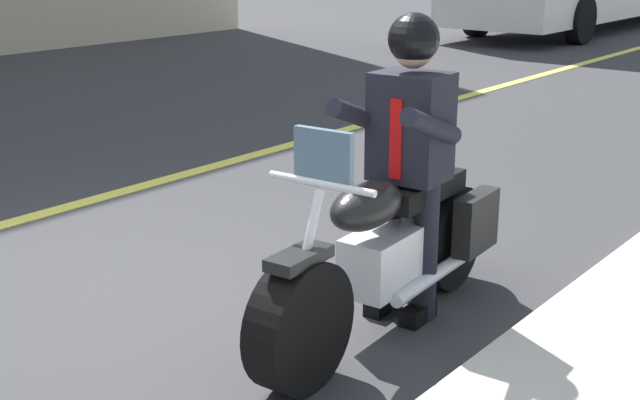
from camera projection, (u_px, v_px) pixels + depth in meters
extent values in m
plane|color=#333335|center=(121.00, 315.00, 4.95)|extent=(80.00, 80.00, 0.00)
cylinder|color=black|center=(300.00, 326.00, 4.06)|extent=(0.67, 0.25, 0.66)
cylinder|color=black|center=(446.00, 236.00, 5.27)|extent=(0.67, 0.25, 0.66)
cube|color=silver|center=(385.00, 259.00, 4.66)|extent=(0.58, 0.32, 0.32)
ellipsoid|color=black|center=(367.00, 206.00, 4.39)|extent=(0.58, 0.32, 0.24)
cube|color=black|center=(417.00, 189.00, 4.84)|extent=(0.72, 0.33, 0.12)
cube|color=black|center=(476.00, 222.00, 5.07)|extent=(0.41, 0.15, 0.36)
cube|color=black|center=(412.00, 209.00, 5.31)|extent=(0.41, 0.15, 0.36)
cylinder|color=silver|center=(302.00, 272.00, 3.99)|extent=(0.35, 0.08, 0.76)
cylinder|color=silver|center=(321.00, 184.00, 4.00)|extent=(0.08, 0.60, 0.04)
cube|color=black|center=(299.00, 258.00, 3.95)|extent=(0.37, 0.19, 0.06)
cylinder|color=silver|center=(435.00, 275.00, 4.85)|extent=(0.90, 0.15, 0.08)
cube|color=slate|center=(324.00, 158.00, 3.98)|extent=(0.06, 0.32, 0.28)
cylinder|color=black|center=(426.00, 250.00, 4.79)|extent=(0.14, 0.14, 0.84)
cube|color=black|center=(418.00, 313.00, 4.85)|extent=(0.27, 0.13, 0.10)
cylinder|color=black|center=(389.00, 242.00, 4.92)|extent=(0.14, 0.14, 0.84)
cube|color=black|center=(382.00, 303.00, 4.98)|extent=(0.27, 0.13, 0.10)
cube|color=black|center=(411.00, 127.00, 4.65)|extent=(0.35, 0.42, 0.60)
cube|color=red|center=(396.00, 139.00, 4.53)|extent=(0.03, 0.07, 0.44)
cylinder|color=black|center=(432.00, 127.00, 4.37)|extent=(0.56, 0.14, 0.28)
cylinder|color=black|center=(360.00, 117.00, 4.61)|extent=(0.56, 0.14, 0.28)
sphere|color=tan|center=(413.00, 48.00, 4.52)|extent=(0.22, 0.22, 0.22)
sphere|color=black|center=(414.00, 39.00, 4.50)|extent=(0.28, 0.28, 0.28)
cylinder|color=black|center=(581.00, 20.00, 17.47)|extent=(1.00, 0.30, 1.00)
cylinder|color=black|center=(478.00, 14.00, 18.91)|extent=(1.00, 0.30, 1.00)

